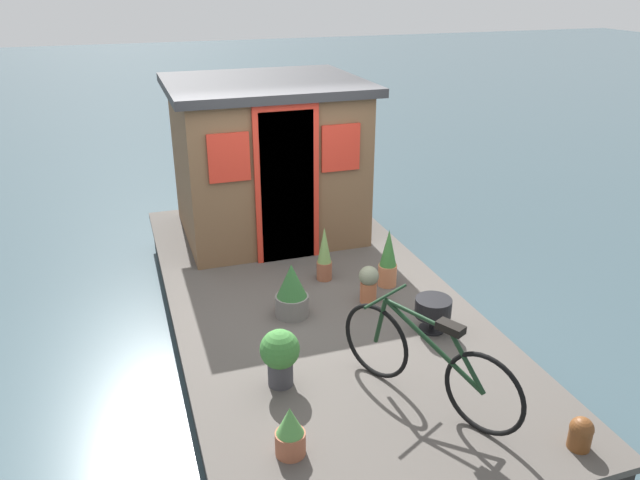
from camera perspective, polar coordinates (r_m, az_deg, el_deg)
The scene contains 12 objects.
ground_plane at distance 6.55m, azimuth -0.56°, elevation -8.55°, with size 60.00×60.00×0.00m, color #384C54.
houseboat_deck at distance 6.43m, azimuth -0.57°, elevation -6.87°, with size 5.89×2.83×0.44m.
houseboat_cabin at distance 7.61m, azimuth -4.89°, elevation 7.53°, with size 1.98×2.27×1.88m.
bicycle at distance 4.77m, azimuth 9.78°, elevation -10.94°, with size 1.44×0.80×0.77m.
potted_plant_mint at distance 4.37m, azimuth -2.76°, elevation -17.23°, with size 0.21×0.21×0.38m.
potted_plant_fern at distance 6.14m, azimuth 4.49°, elevation -3.94°, with size 0.20×0.20×0.38m.
potted_plant_basil at distance 4.94m, azimuth -3.71°, elevation -10.44°, with size 0.32×0.32×0.48m.
potted_plant_succulent at distance 6.53m, azimuth 0.40°, elevation -1.38°, with size 0.17×0.17×0.59m.
potted_plant_rosemary at distance 6.44m, azimuth 6.28°, elevation -1.77°, with size 0.20×0.20×0.63m.
potted_plant_ivy at distance 5.88m, azimuth -2.61°, elevation -4.74°, with size 0.32×0.32×0.53m.
charcoal_grill at distance 5.74m, azimuth 10.36°, elevation -6.23°, with size 0.33×0.33×0.32m.
mooring_bollard at distance 4.79m, azimuth 22.86°, elevation -16.03°, with size 0.16×0.16×0.24m.
Camera 1 is at (-5.29, 1.70, 3.48)m, focal length 34.80 mm.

